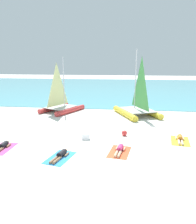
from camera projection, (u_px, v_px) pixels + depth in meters
The scene contains 14 objects.
ground_plane at pixel (104, 113), 21.69m from camera, with size 120.00×120.00×0.00m, color white.
ocean_water at pixel (116, 88), 42.74m from camera, with size 120.00×40.00×0.05m, color #5BB2C1.
sailboat_yellow at pixel (137, 106), 20.68m from camera, with size 4.59×5.46×6.07m.
sailboat_red at pixel (61, 104), 22.26m from camera, with size 4.15×4.90×5.44m.
towel_leftmost at pixel (2, 149), 12.92m from camera, with size 1.10×1.90×0.01m, color #D84C99.
sunbather_leftmost at pixel (3, 146), 12.96m from camera, with size 0.55×1.56×0.30m.
towel_center_left at pixel (60, 158), 11.70m from camera, with size 1.10×1.90×0.01m, color #338CD8.
sunbather_center_left at pixel (60, 155), 11.73m from camera, with size 0.72×1.56×0.30m.
towel_center_right at pixel (119, 152), 12.44m from camera, with size 1.10×1.90×0.01m, color #EA5933.
sunbather_center_right at pixel (120, 149), 12.48m from camera, with size 0.64×1.57×0.30m.
towel_rightmost at pixel (180, 141), 14.16m from camera, with size 1.10×1.90×0.01m, color yellow.
sunbather_rightmost at pixel (180, 139), 14.19m from camera, with size 0.64×1.57×0.30m.
beach_ball at pixel (124, 133), 15.14m from camera, with size 0.37×0.37×0.37m, color red.
cooler_box at pixel (86, 136), 14.46m from camera, with size 0.50×0.36×0.36m, color white.
Camera 1 is at (2.11, -11.02, 4.97)m, focal length 35.55 mm.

